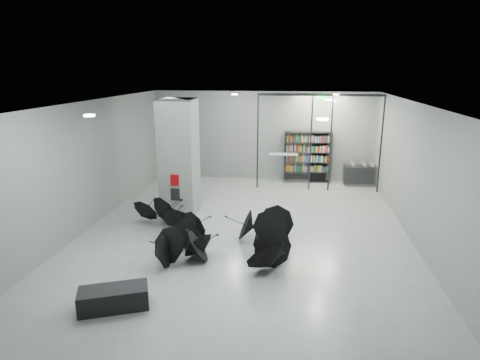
# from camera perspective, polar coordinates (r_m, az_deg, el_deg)

# --- Properties ---
(room) EXTENTS (14.00, 14.02, 4.01)m
(room) POSITION_cam_1_polar(r_m,az_deg,el_deg) (11.73, 0.46, 4.85)
(room) COLOR gray
(room) RESTS_ON ground
(column) EXTENTS (1.20, 1.20, 4.00)m
(column) POSITION_cam_1_polar(r_m,az_deg,el_deg) (14.33, -8.49, 3.15)
(column) COLOR slate
(column) RESTS_ON ground
(fire_cabinet) EXTENTS (0.28, 0.04, 0.38)m
(fire_cabinet) POSITION_cam_1_polar(r_m,az_deg,el_deg) (13.90, -9.09, -0.00)
(fire_cabinet) COLOR #A50A07
(fire_cabinet) RESTS_ON column
(info_panel) EXTENTS (0.30, 0.03, 0.42)m
(info_panel) POSITION_cam_1_polar(r_m,az_deg,el_deg) (14.04, -9.01, -1.97)
(info_panel) COLOR black
(info_panel) RESTS_ON column
(exit_sign) EXTENTS (0.30, 0.06, 0.15)m
(exit_sign) POSITION_cam_1_polar(r_m,az_deg,el_deg) (16.81, 11.16, 11.07)
(exit_sign) COLOR #0CE533
(exit_sign) RESTS_ON room
(glass_partition) EXTENTS (5.06, 0.08, 4.00)m
(glass_partition) POSITION_cam_1_polar(r_m,az_deg,el_deg) (17.19, 10.82, 5.67)
(glass_partition) COLOR silver
(glass_partition) RESTS_ON ground
(bench) EXTENTS (1.57, 1.11, 0.46)m
(bench) POSITION_cam_1_polar(r_m,az_deg,el_deg) (9.47, -17.17, -15.43)
(bench) COLOR black
(bench) RESTS_ON ground
(bookshelf) EXTENTS (2.11, 0.61, 2.28)m
(bookshelf) POSITION_cam_1_polar(r_m,az_deg,el_deg) (18.59, 9.38, 3.18)
(bookshelf) COLOR black
(bookshelf) RESTS_ON ground
(shop_counter) EXTENTS (1.50, 0.73, 0.87)m
(shop_counter) POSITION_cam_1_polar(r_m,az_deg,el_deg) (18.72, 16.49, 0.61)
(shop_counter) COLOR black
(shop_counter) RESTS_ON ground
(umbrella_cluster) EXTENTS (5.61, 4.49, 1.25)m
(umbrella_cluster) POSITION_cam_1_polar(r_m,az_deg,el_deg) (11.84, -3.78, -7.92)
(umbrella_cluster) COLOR black
(umbrella_cluster) RESTS_ON ground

